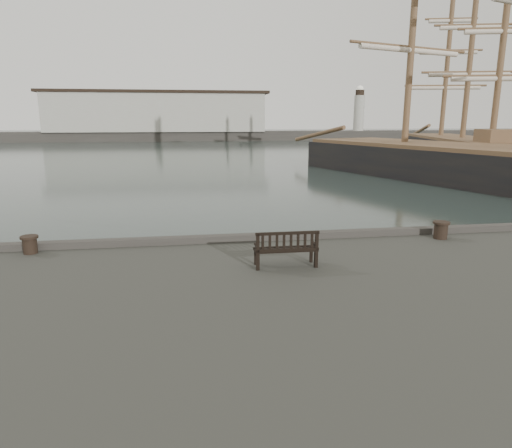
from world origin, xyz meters
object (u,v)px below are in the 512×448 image
(bollard_right, at_px, (441,230))
(tall_ship_far, at_px, (461,155))
(bench, at_px, (286,255))
(bollard_left, at_px, (30,245))

(bollard_right, height_order, tall_ship_far, tall_ship_far)
(tall_ship_far, bearing_deg, bench, -112.48)
(bollard_left, bearing_deg, tall_ship_far, 46.02)
(bollard_left, height_order, tall_ship_far, tall_ship_far)
(bench, height_order, bollard_left, bench)
(bollard_right, distance_m, tall_ship_far, 42.83)
(bollard_left, relative_size, tall_ship_far, 0.02)
(bench, xyz_separation_m, tall_ship_far, (28.29, 37.49, -1.01))
(bench, height_order, tall_ship_far, tall_ship_far)
(bollard_left, height_order, bollard_right, bollard_right)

